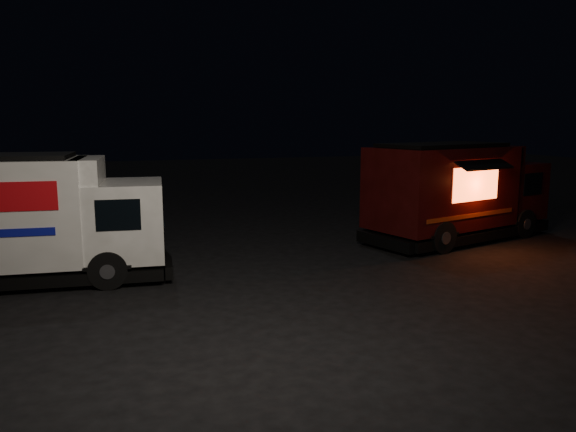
# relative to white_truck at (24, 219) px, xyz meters

# --- Properties ---
(ground) EXTENTS (80.00, 80.00, 0.00)m
(ground) POSITION_rel_white_truck_xyz_m (3.58, -2.35, -1.40)
(ground) COLOR black
(ground) RESTS_ON ground
(white_truck) EXTENTS (6.33, 2.62, 2.80)m
(white_truck) POSITION_rel_white_truck_xyz_m (0.00, 0.00, 0.00)
(white_truck) COLOR white
(white_truck) RESTS_ON ground
(red_truck) EXTENTS (6.53, 3.88, 2.86)m
(red_truck) POSITION_rel_white_truck_xyz_m (11.64, 1.05, 0.03)
(red_truck) COLOR #390A0B
(red_truck) RESTS_ON ground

